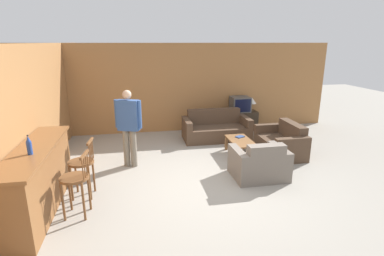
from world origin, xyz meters
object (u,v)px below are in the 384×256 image
(person_by_window, at_px, (129,124))
(book_on_table, at_px, (240,137))
(loveseat_right, at_px, (282,143))
(bottle, at_px, (29,146))
(coffee_table, at_px, (241,143))
(table_lamp, at_px, (252,101))
(couch_far, at_px, (216,129))
(armchair_near, at_px, (260,164))
(bar_chair_near, at_px, (76,182))
(bar_chair_mid, at_px, (82,166))
(tv_unit, at_px, (239,121))
(tv, at_px, (240,104))

(person_by_window, bearing_deg, book_on_table, 8.26)
(loveseat_right, bearing_deg, bottle, -158.95)
(coffee_table, bearing_deg, bottle, -153.25)
(table_lamp, bearing_deg, bottle, -140.85)
(couch_far, xyz_separation_m, bottle, (-3.69, -3.33, 0.91))
(coffee_table, relative_size, person_by_window, 0.59)
(armchair_near, relative_size, table_lamp, 2.41)
(bar_chair_near, height_order, bar_chair_mid, same)
(coffee_table, distance_m, bottle, 4.49)
(book_on_table, bearing_deg, armchair_near, -94.23)
(couch_far, bearing_deg, person_by_window, -147.17)
(couch_far, xyz_separation_m, table_lamp, (1.31, 0.74, 0.62))
(tv_unit, relative_size, table_lamp, 2.45)
(armchair_near, distance_m, table_lamp, 3.56)
(bottle, distance_m, person_by_window, 2.29)
(armchair_near, bearing_deg, person_by_window, 156.87)
(coffee_table, bearing_deg, table_lamp, 62.88)
(couch_far, bearing_deg, bottle, -137.92)
(bottle, distance_m, book_on_table, 4.64)
(couch_far, bearing_deg, book_on_table, -74.81)
(tv_unit, xyz_separation_m, table_lamp, (0.36, 0.00, 0.61))
(bar_chair_mid, bearing_deg, table_lamp, 37.85)
(armchair_near, bearing_deg, coffee_table, 87.86)
(bar_chair_mid, xyz_separation_m, table_lamp, (4.44, 3.45, 0.33))
(person_by_window, bearing_deg, armchair_near, -23.13)
(coffee_table, relative_size, tv_unit, 0.94)
(tv_unit, distance_m, person_by_window, 4.03)
(loveseat_right, distance_m, tv_unit, 2.19)
(bar_chair_near, distance_m, book_on_table, 4.08)
(bar_chair_mid, distance_m, couch_far, 4.14)
(coffee_table, bearing_deg, bar_chair_near, -149.57)
(armchair_near, relative_size, bottle, 3.53)
(couch_far, bearing_deg, bar_chair_mid, -139.09)
(coffee_table, relative_size, tv, 1.78)
(couch_far, bearing_deg, coffee_table, -79.83)
(loveseat_right, bearing_deg, armchair_near, -132.55)
(armchair_near, height_order, coffee_table, armchair_near)
(couch_far, xyz_separation_m, tv, (0.95, 0.74, 0.52))
(tv_unit, bearing_deg, tv, -90.00)
(loveseat_right, relative_size, tv, 2.39)
(armchair_near, relative_size, tv_unit, 0.98)
(bottle, bearing_deg, book_on_table, 28.97)
(armchair_near, relative_size, person_by_window, 0.62)
(couch_far, relative_size, person_by_window, 1.09)
(loveseat_right, relative_size, person_by_window, 0.79)
(bar_chair_near, relative_size, tv, 1.85)
(bottle, bearing_deg, tv_unit, 41.27)
(book_on_table, bearing_deg, table_lamp, 61.53)
(loveseat_right, height_order, table_lamp, table_lamp)
(bar_chair_near, xyz_separation_m, person_by_window, (0.79, 1.82, 0.37))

